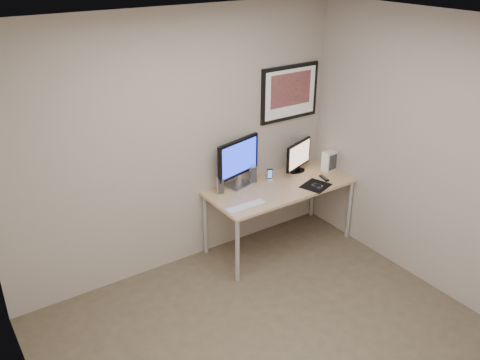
% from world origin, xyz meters
% --- Properties ---
extents(floor, '(3.60, 3.60, 0.00)m').
position_xyz_m(floor, '(0.00, 0.00, 0.00)').
color(floor, '#4A3D2E').
rests_on(floor, ground).
extents(room, '(3.60, 3.60, 3.60)m').
position_xyz_m(room, '(0.00, 0.45, 1.64)').
color(room, white).
rests_on(room, ground).
extents(desk, '(1.60, 0.70, 0.73)m').
position_xyz_m(desk, '(1.00, 1.35, 0.66)').
color(desk, '#9F804D').
rests_on(desk, floor).
extents(framed_art, '(0.75, 0.04, 0.60)m').
position_xyz_m(framed_art, '(1.35, 1.68, 1.62)').
color(framed_art, black).
rests_on(framed_art, room).
extents(monitor_large, '(0.57, 0.25, 0.53)m').
position_xyz_m(monitor_large, '(0.62, 1.60, 1.02)').
color(monitor_large, '#B4B4B9').
rests_on(monitor_large, desk).
extents(monitor_tv, '(0.44, 0.18, 0.36)m').
position_xyz_m(monitor_tv, '(1.39, 1.53, 0.92)').
color(monitor_tv, black).
rests_on(monitor_tv, desk).
extents(speaker_left, '(0.10, 0.10, 0.19)m').
position_xyz_m(speaker_left, '(0.37, 1.55, 0.83)').
color(speaker_left, '#B4B4B9').
rests_on(speaker_left, desk).
extents(speaker_right, '(0.09, 0.09, 0.20)m').
position_xyz_m(speaker_right, '(0.81, 1.59, 0.83)').
color(speaker_right, '#B4B4B9').
rests_on(speaker_right, desk).
extents(phone_dock, '(0.08, 0.08, 0.13)m').
position_xyz_m(phone_dock, '(0.99, 1.53, 0.80)').
color(phone_dock, black).
rests_on(phone_dock, desk).
extents(keyboard, '(0.44, 0.12, 0.02)m').
position_xyz_m(keyboard, '(0.43, 1.17, 0.74)').
color(keyboard, silver).
rests_on(keyboard, desk).
extents(mousepad, '(0.36, 0.34, 0.00)m').
position_xyz_m(mousepad, '(1.31, 1.14, 0.73)').
color(mousepad, black).
rests_on(mousepad, desk).
extents(mouse, '(0.08, 0.12, 0.04)m').
position_xyz_m(mouse, '(1.30, 1.10, 0.75)').
color(mouse, black).
rests_on(mouse, mousepad).
extents(remote, '(0.07, 0.16, 0.02)m').
position_xyz_m(remote, '(1.51, 1.22, 0.74)').
color(remote, black).
rests_on(remote, desk).
extents(fan_unit, '(0.16, 0.12, 0.23)m').
position_xyz_m(fan_unit, '(1.72, 1.37, 0.84)').
color(fan_unit, silver).
rests_on(fan_unit, desk).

